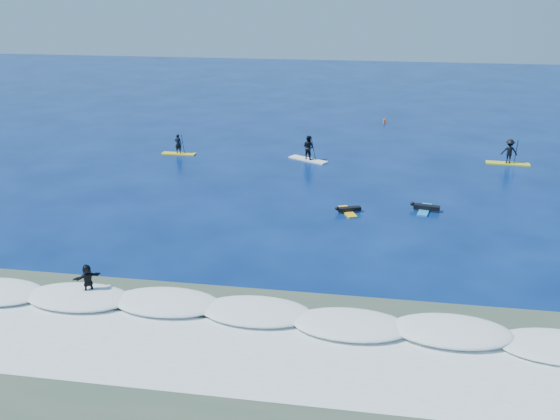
% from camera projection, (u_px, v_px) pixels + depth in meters
% --- Properties ---
extents(ground, '(160.00, 160.00, 0.00)m').
position_uv_depth(ground, '(273.00, 228.00, 35.64)').
color(ground, '#031749').
rests_on(ground, ground).
extents(shallow_water, '(90.00, 13.00, 0.01)m').
position_uv_depth(shallow_water, '(207.00, 369.00, 22.68)').
color(shallow_water, '#394E40').
rests_on(shallow_water, ground).
extents(breaking_wave, '(40.00, 6.00, 0.30)m').
position_uv_depth(breaking_wave, '(232.00, 315.00, 26.39)').
color(breaking_wave, white).
rests_on(breaking_wave, ground).
extents(whitewater, '(34.00, 5.00, 0.02)m').
position_uv_depth(whitewater, '(214.00, 354.00, 23.61)').
color(whitewater, silver).
rests_on(whitewater, ground).
extents(sup_paddler_left, '(2.75, 0.73, 1.92)m').
position_uv_depth(sup_paddler_left, '(178.00, 147.00, 50.45)').
color(sup_paddler_left, yellow).
rests_on(sup_paddler_left, ground).
extents(sup_paddler_center, '(3.25, 2.32, 2.30)m').
position_uv_depth(sup_paddler_center, '(308.00, 150.00, 48.72)').
color(sup_paddler_center, white).
rests_on(sup_paddler_center, ground).
extents(sup_paddler_right, '(3.28, 1.05, 2.26)m').
position_uv_depth(sup_paddler_right, '(509.00, 153.00, 47.66)').
color(sup_paddler_right, '#CED417').
rests_on(sup_paddler_right, ground).
extents(prone_paddler_near, '(1.58, 2.10, 0.43)m').
position_uv_depth(prone_paddler_near, '(348.00, 210.00, 37.94)').
color(prone_paddler_near, yellow).
rests_on(prone_paddler_near, ground).
extents(prone_paddler_far, '(1.80, 2.34, 0.47)m').
position_uv_depth(prone_paddler_far, '(425.00, 208.00, 38.27)').
color(prone_paddler_far, '#1C81D2').
rests_on(prone_paddler_far, ground).
extents(wave_surfer, '(1.86, 1.76, 1.46)m').
position_uv_depth(wave_surfer, '(88.00, 281.00, 27.54)').
color(wave_surfer, white).
rests_on(wave_surfer, breaking_wave).
extents(marker_buoy, '(0.24, 0.24, 0.57)m').
position_uv_depth(marker_buoy, '(384.00, 121.00, 61.51)').
color(marker_buoy, '#FC5116').
rests_on(marker_buoy, ground).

